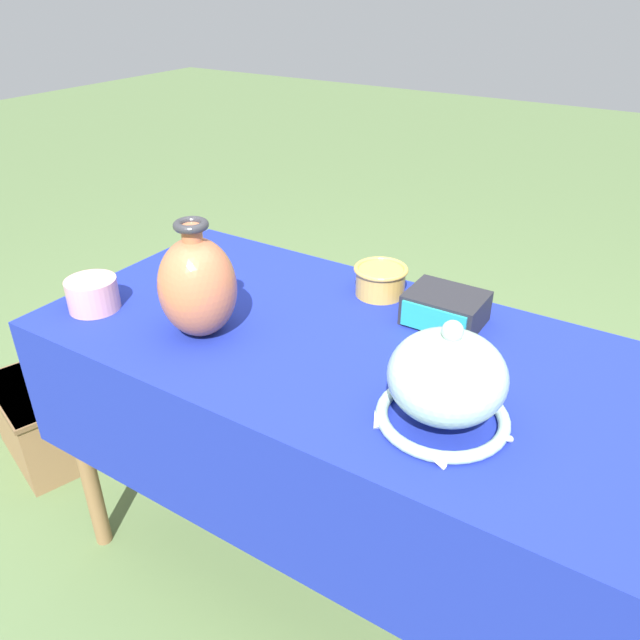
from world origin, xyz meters
TOP-DOWN VIEW (x-y plane):
  - ground_plane at (0.00, 0.00)m, footprint 14.00×14.00m
  - display_table at (0.00, -0.02)m, footprint 1.34×0.68m
  - vase_tall_bulbous at (-0.27, -0.14)m, footprint 0.17×0.17m
  - vase_dome_bell at (0.29, -0.15)m, footprint 0.24×0.25m
  - mosaic_tile_box at (0.16, 0.19)m, footprint 0.17×0.14m
  - pot_squat_rose at (-0.56, -0.19)m, footprint 0.12×0.12m
  - cup_wide_ochre at (-0.03, 0.23)m, footprint 0.13×0.13m
  - wooden_crate at (-1.05, -0.11)m, footprint 0.43×0.35m

SIDE VIEW (x-z plane):
  - ground_plane at x=0.00m, z-range 0.00..0.00m
  - wooden_crate at x=-1.05m, z-range 0.01..0.28m
  - display_table at x=0.00m, z-range 0.29..1.02m
  - mosaic_tile_box at x=0.16m, z-range 0.73..0.80m
  - pot_squat_rose at x=-0.56m, z-range 0.73..0.80m
  - cup_wide_ochre at x=-0.03m, z-range 0.73..0.81m
  - vase_dome_bell at x=0.29m, z-range 0.71..0.92m
  - vase_tall_bulbous at x=-0.27m, z-range 0.71..0.97m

